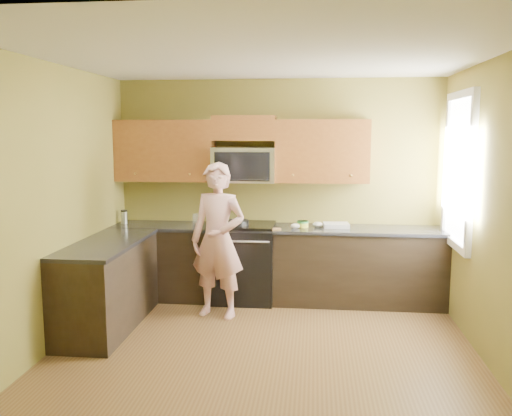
# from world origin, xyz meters

# --- Properties ---
(floor) EXTENTS (4.00, 4.00, 0.00)m
(floor) POSITION_xyz_m (0.00, 0.00, 0.00)
(floor) COLOR brown
(floor) RESTS_ON ground
(ceiling) EXTENTS (4.00, 4.00, 0.00)m
(ceiling) POSITION_xyz_m (0.00, 0.00, 2.70)
(ceiling) COLOR white
(ceiling) RESTS_ON ground
(wall_back) EXTENTS (4.00, 0.00, 4.00)m
(wall_back) POSITION_xyz_m (0.00, 2.00, 1.35)
(wall_back) COLOR olive
(wall_back) RESTS_ON ground
(wall_front) EXTENTS (4.00, 0.00, 4.00)m
(wall_front) POSITION_xyz_m (0.00, -2.00, 1.35)
(wall_front) COLOR olive
(wall_front) RESTS_ON ground
(wall_left) EXTENTS (0.00, 4.00, 4.00)m
(wall_left) POSITION_xyz_m (-2.00, 0.00, 1.35)
(wall_left) COLOR olive
(wall_left) RESTS_ON ground
(wall_right) EXTENTS (0.00, 4.00, 4.00)m
(wall_right) POSITION_xyz_m (2.00, 0.00, 1.35)
(wall_right) COLOR olive
(wall_right) RESTS_ON ground
(cabinet_back_run) EXTENTS (4.00, 0.60, 0.88)m
(cabinet_back_run) POSITION_xyz_m (0.00, 1.70, 0.44)
(cabinet_back_run) COLOR black
(cabinet_back_run) RESTS_ON floor
(cabinet_left_run) EXTENTS (0.60, 1.60, 0.88)m
(cabinet_left_run) POSITION_xyz_m (-1.70, 0.60, 0.44)
(cabinet_left_run) COLOR black
(cabinet_left_run) RESTS_ON floor
(countertop_back) EXTENTS (4.00, 0.62, 0.04)m
(countertop_back) POSITION_xyz_m (0.00, 1.69, 0.90)
(countertop_back) COLOR black
(countertop_back) RESTS_ON cabinet_back_run
(countertop_left) EXTENTS (0.62, 1.60, 0.04)m
(countertop_left) POSITION_xyz_m (-1.69, 0.60, 0.90)
(countertop_left) COLOR black
(countertop_left) RESTS_ON cabinet_left_run
(stove) EXTENTS (0.76, 0.65, 0.95)m
(stove) POSITION_xyz_m (-0.40, 1.68, 0.47)
(stove) COLOR black
(stove) RESTS_ON floor
(microwave) EXTENTS (0.76, 0.40, 0.42)m
(microwave) POSITION_xyz_m (-0.40, 1.80, 1.45)
(microwave) COLOR silver
(microwave) RESTS_ON wall_back
(upper_cab_left) EXTENTS (1.22, 0.33, 0.75)m
(upper_cab_left) POSITION_xyz_m (-1.39, 1.83, 1.45)
(upper_cab_left) COLOR brown
(upper_cab_left) RESTS_ON wall_back
(upper_cab_right) EXTENTS (1.12, 0.33, 0.75)m
(upper_cab_right) POSITION_xyz_m (0.54, 1.83, 1.45)
(upper_cab_right) COLOR brown
(upper_cab_right) RESTS_ON wall_back
(upper_cab_over_mw) EXTENTS (0.76, 0.33, 0.30)m
(upper_cab_over_mw) POSITION_xyz_m (-0.40, 1.83, 2.10)
(upper_cab_over_mw) COLOR brown
(upper_cab_over_mw) RESTS_ON wall_back
(window) EXTENTS (0.06, 1.06, 1.66)m
(window) POSITION_xyz_m (1.98, 1.20, 1.65)
(window) COLOR white
(window) RESTS_ON wall_right
(woman) EXTENTS (0.71, 0.56, 1.73)m
(woman) POSITION_xyz_m (-0.60, 1.07, 0.86)
(woman) COLOR #D26969
(woman) RESTS_ON floor
(frying_pan) EXTENTS (0.30, 0.49, 0.06)m
(frying_pan) POSITION_xyz_m (-0.46, 1.59, 0.95)
(frying_pan) COLOR black
(frying_pan) RESTS_ON stove
(butter_tub) EXTENTS (0.17, 0.17, 0.10)m
(butter_tub) POSITION_xyz_m (0.32, 1.68, 0.92)
(butter_tub) COLOR yellow
(butter_tub) RESTS_ON countertop_back
(toast_slice) EXTENTS (0.13, 0.13, 0.01)m
(toast_slice) POSITION_xyz_m (0.02, 1.48, 0.93)
(toast_slice) COLOR #B27F47
(toast_slice) RESTS_ON countertop_back
(napkin_a) EXTENTS (0.12, 0.13, 0.06)m
(napkin_a) POSITION_xyz_m (0.24, 1.59, 0.95)
(napkin_a) COLOR silver
(napkin_a) RESTS_ON countertop_back
(napkin_b) EXTENTS (0.14, 0.15, 0.07)m
(napkin_b) POSITION_xyz_m (0.50, 1.70, 0.95)
(napkin_b) COLOR silver
(napkin_b) RESTS_ON countertop_back
(dish_towel) EXTENTS (0.32, 0.26, 0.05)m
(dish_towel) POSITION_xyz_m (0.72, 1.73, 0.95)
(dish_towel) COLOR silver
(dish_towel) RESTS_ON countertop_back
(travel_mug) EXTENTS (0.09, 0.09, 0.17)m
(travel_mug) POSITION_xyz_m (-1.90, 1.71, 0.92)
(travel_mug) COLOR silver
(travel_mug) RESTS_ON countertop_back
(glass_a) EXTENTS (0.08, 0.08, 0.12)m
(glass_a) POSITION_xyz_m (-1.02, 1.82, 0.98)
(glass_a) COLOR silver
(glass_a) RESTS_ON countertop_back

